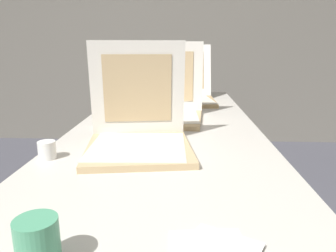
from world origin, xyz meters
TOP-DOWN VIEW (x-y plane):
  - wall_back at (0.00, 3.00)m, footprint 10.00×0.10m
  - table at (0.00, 0.65)m, footprint 0.85×2.38m
  - pizza_box_front at (-0.08, 0.37)m, footprint 0.41×0.42m
  - pizza_box_middle at (-0.01, 0.85)m, footprint 0.39×0.40m
  - pizza_box_back at (0.10, 1.37)m, footprint 0.39×0.50m
  - cup_white_mid at (-0.31, 0.69)m, footprint 0.06×0.06m
  - cup_white_near_left at (-0.37, 0.25)m, footprint 0.06×0.06m
  - cup_printed_front at (-0.17, -0.27)m, footprint 0.07×0.07m

SIDE VIEW (x-z plane):
  - table at x=0.00m, z-range 0.33..1.08m
  - cup_white_mid at x=-0.31m, z-range 0.75..0.81m
  - cup_white_near_left at x=-0.37m, z-range 0.75..0.81m
  - cup_printed_front at x=-0.17m, z-range 0.75..0.84m
  - pizza_box_back at x=0.10m, z-range 0.62..0.99m
  - pizza_box_middle at x=-0.01m, z-range 0.61..1.00m
  - pizza_box_front at x=-0.08m, z-range 0.61..1.00m
  - wall_back at x=0.00m, z-range 0.00..2.60m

